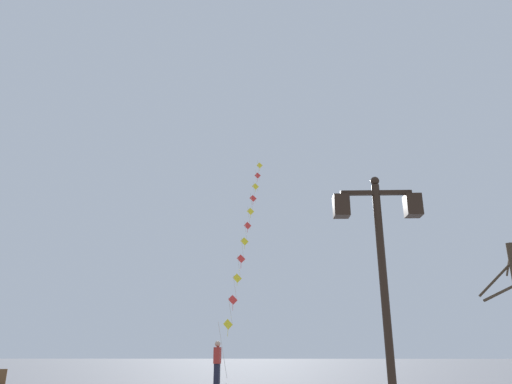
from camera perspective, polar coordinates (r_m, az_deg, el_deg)
twin_lantern_lamp_post at (r=8.61m, az=14.83°, el=-6.48°), size 1.57×0.28×4.37m
kite_train at (r=28.36m, az=-1.21°, el=-5.02°), size 1.77×12.83×15.04m
kite_flyer at (r=19.29m, az=-4.71°, el=-19.91°), size 0.27×0.62×1.71m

